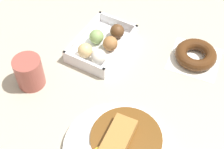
# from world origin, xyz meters

# --- Properties ---
(ground_plane) EXTENTS (1.60, 1.60, 0.00)m
(ground_plane) POSITION_xyz_m (0.00, 0.00, 0.00)
(ground_plane) COLOR #B2A893
(curry_plate) EXTENTS (0.25, 0.25, 0.07)m
(curry_plate) POSITION_xyz_m (-0.16, -0.05, 0.01)
(curry_plate) COLOR white
(curry_plate) RESTS_ON ground_plane
(donut_box) EXTENTS (0.21, 0.14, 0.06)m
(donut_box) POSITION_xyz_m (0.12, 0.16, 0.02)
(donut_box) COLOR white
(donut_box) RESTS_ON ground_plane
(chocolate_ring_donut) EXTENTS (0.16, 0.16, 0.04)m
(chocolate_ring_donut) POSITION_xyz_m (0.22, -0.11, 0.02)
(chocolate_ring_donut) COLOR white
(chocolate_ring_donut) RESTS_ON ground_plane
(coffee_mug) EXTENTS (0.08, 0.08, 0.09)m
(coffee_mug) POSITION_xyz_m (-0.09, 0.26, 0.05)
(coffee_mug) COLOR #9E4C42
(coffee_mug) RESTS_ON ground_plane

